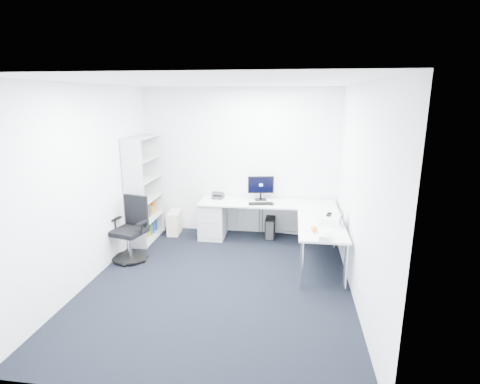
# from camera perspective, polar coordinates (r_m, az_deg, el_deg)

# --- Properties ---
(ground) EXTENTS (4.20, 4.20, 0.00)m
(ground) POSITION_cam_1_polar(r_m,az_deg,el_deg) (5.39, -3.23, -13.62)
(ground) COLOR black
(ceiling) EXTENTS (4.20, 4.20, 0.00)m
(ceiling) POSITION_cam_1_polar(r_m,az_deg,el_deg) (4.77, -3.70, 16.39)
(ceiling) COLOR white
(wall_back) EXTENTS (3.60, 0.02, 2.70)m
(wall_back) POSITION_cam_1_polar(r_m,az_deg,el_deg) (6.93, -0.02, 4.58)
(wall_back) COLOR white
(wall_back) RESTS_ON ground
(wall_front) EXTENTS (3.60, 0.02, 2.70)m
(wall_front) POSITION_cam_1_polar(r_m,az_deg,el_deg) (2.98, -11.53, -9.25)
(wall_front) COLOR white
(wall_front) RESTS_ON ground
(wall_left) EXTENTS (0.02, 4.20, 2.70)m
(wall_left) POSITION_cam_1_polar(r_m,az_deg,el_deg) (5.55, -22.00, 1.03)
(wall_left) COLOR white
(wall_left) RESTS_ON ground
(wall_right) EXTENTS (0.02, 4.20, 2.70)m
(wall_right) POSITION_cam_1_polar(r_m,az_deg,el_deg) (4.89, 17.72, -0.29)
(wall_right) COLOR white
(wall_right) RESTS_ON ground
(l_desk) EXTENTS (2.40, 1.35, 0.70)m
(l_desk) POSITION_cam_1_polar(r_m,az_deg,el_deg) (6.46, 3.97, -5.38)
(l_desk) COLOR silver
(l_desk) RESTS_ON ground
(drawer_pedestal) EXTENTS (0.45, 0.56, 0.69)m
(drawer_pedestal) POSITION_cam_1_polar(r_m,az_deg,el_deg) (6.90, -4.17, -4.11)
(drawer_pedestal) COLOR silver
(drawer_pedestal) RESTS_ON ground
(bookshelf) EXTENTS (0.36, 0.94, 1.87)m
(bookshelf) POSITION_cam_1_polar(r_m,az_deg,el_deg) (6.83, -14.44, 0.42)
(bookshelf) COLOR #B6B8B9
(bookshelf) RESTS_ON ground
(task_chair) EXTENTS (0.69, 0.69, 1.01)m
(task_chair) POSITION_cam_1_polar(r_m,az_deg,el_deg) (6.13, -16.63, -5.54)
(task_chair) COLOR black
(task_chair) RESTS_ON ground
(black_pc_tower) EXTENTS (0.18, 0.39, 0.38)m
(black_pc_tower) POSITION_cam_1_polar(r_m,az_deg,el_deg) (6.94, 4.62, -5.40)
(black_pc_tower) COLOR black
(black_pc_tower) RESTS_ON ground
(beige_pc_tower) EXTENTS (0.24, 0.46, 0.43)m
(beige_pc_tower) POSITION_cam_1_polar(r_m,az_deg,el_deg) (7.21, -9.95, -4.59)
(beige_pc_tower) COLOR beige
(beige_pc_tower) RESTS_ON ground
(power_strip) EXTENTS (0.37, 0.11, 0.04)m
(power_strip) POSITION_cam_1_polar(r_m,az_deg,el_deg) (7.21, 8.08, -6.14)
(power_strip) COLOR silver
(power_strip) RESTS_ON ground
(monitor) EXTENTS (0.49, 0.23, 0.45)m
(monitor) POSITION_cam_1_polar(r_m,az_deg,el_deg) (6.76, 3.20, 0.63)
(monitor) COLOR black
(monitor) RESTS_ON l_desk
(black_keyboard) EXTENTS (0.44, 0.23, 0.02)m
(black_keyboard) POSITION_cam_1_polar(r_m,az_deg,el_deg) (6.54, 3.17, -1.79)
(black_keyboard) COLOR black
(black_keyboard) RESTS_ON l_desk
(mouse) EXTENTS (0.08, 0.11, 0.03)m
(mouse) POSITION_cam_1_polar(r_m,az_deg,el_deg) (6.51, 4.87, -1.84)
(mouse) COLOR black
(mouse) RESTS_ON l_desk
(desk_phone) EXTENTS (0.21, 0.21, 0.14)m
(desk_phone) POSITION_cam_1_polar(r_m,az_deg,el_deg) (6.90, -3.34, -0.43)
(desk_phone) COLOR #2C2C2E
(desk_phone) RESTS_ON l_desk
(laptop) EXTENTS (0.32, 0.31, 0.21)m
(laptop) POSITION_cam_1_polar(r_m,az_deg,el_deg) (5.65, 13.37, -3.75)
(laptop) COLOR silver
(laptop) RESTS_ON l_desk
(white_keyboard) EXTENTS (0.20, 0.46, 0.01)m
(white_keyboard) POSITION_cam_1_polar(r_m,az_deg,el_deg) (5.68, 11.44, -4.61)
(white_keyboard) COLOR silver
(white_keyboard) RESTS_ON l_desk
(headphones) EXTENTS (0.14, 0.19, 0.04)m
(headphones) POSITION_cam_1_polar(r_m,az_deg,el_deg) (6.10, 13.41, -3.25)
(headphones) COLOR black
(headphones) RESTS_ON l_desk
(orange_fruit) EXTENTS (0.08, 0.08, 0.08)m
(orange_fruit) POSITION_cam_1_polar(r_m,az_deg,el_deg) (5.31, 11.24, -5.56)
(orange_fruit) COLOR orange
(orange_fruit) RESTS_ON l_desk
(tissue_box) EXTENTS (0.17, 0.26, 0.08)m
(tissue_box) POSITION_cam_1_polar(r_m,az_deg,el_deg) (5.06, 12.82, -6.68)
(tissue_box) COLOR silver
(tissue_box) RESTS_ON l_desk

